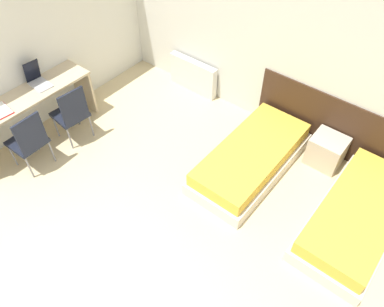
{
  "coord_description": "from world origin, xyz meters",
  "views": [
    {
      "loc": [
        2.0,
        -0.4,
        3.95
      ],
      "look_at": [
        0.0,
        2.07,
        0.55
      ],
      "focal_mm": 35.0,
      "sensor_mm": 36.0,
      "label": 1
    }
  ],
  "objects_px": {
    "bed_near_window": "(251,158)",
    "nightstand": "(326,151)",
    "chair_near_laptop": "(71,112)",
    "chair_near_notebook": "(29,140)",
    "laptop": "(38,80)",
    "bed_near_door": "(357,216)"
  },
  "relations": [
    {
      "from": "bed_near_window",
      "to": "laptop",
      "type": "xyz_separation_m",
      "value": [
        -2.85,
        -1.18,
        0.66
      ]
    },
    {
      "from": "chair_near_laptop",
      "to": "laptop",
      "type": "bearing_deg",
      "value": -168.48
    },
    {
      "from": "chair_near_laptop",
      "to": "laptop",
      "type": "height_order",
      "value": "laptop"
    },
    {
      "from": "nightstand",
      "to": "chair_near_laptop",
      "type": "relative_size",
      "value": 0.49
    },
    {
      "from": "bed_near_window",
      "to": "nightstand",
      "type": "xyz_separation_m",
      "value": [
        0.75,
        0.74,
        0.04
      ]
    },
    {
      "from": "laptop",
      "to": "bed_near_window",
      "type": "bearing_deg",
      "value": 26.07
    },
    {
      "from": "chair_near_notebook",
      "to": "laptop",
      "type": "relative_size",
      "value": 2.67
    },
    {
      "from": "bed_near_window",
      "to": "nightstand",
      "type": "relative_size",
      "value": 4.21
    },
    {
      "from": "bed_near_window",
      "to": "nightstand",
      "type": "height_order",
      "value": "nightstand"
    },
    {
      "from": "bed_near_window",
      "to": "bed_near_door",
      "type": "bearing_deg",
      "value": 0.0
    },
    {
      "from": "chair_near_notebook",
      "to": "laptop",
      "type": "xyz_separation_m",
      "value": [
        -0.54,
        0.64,
        0.34
      ]
    },
    {
      "from": "bed_near_window",
      "to": "chair_near_notebook",
      "type": "distance_m",
      "value": 2.96
    },
    {
      "from": "chair_near_notebook",
      "to": "nightstand",
      "type": "bearing_deg",
      "value": 38.04
    },
    {
      "from": "bed_near_window",
      "to": "chair_near_notebook",
      "type": "relative_size",
      "value": 2.05
    },
    {
      "from": "chair_near_laptop",
      "to": "chair_near_notebook",
      "type": "relative_size",
      "value": 1.0
    },
    {
      "from": "bed_near_door",
      "to": "chair_near_laptop",
      "type": "distance_m",
      "value": 3.98
    },
    {
      "from": "chair_near_laptop",
      "to": "laptop",
      "type": "relative_size",
      "value": 2.67
    },
    {
      "from": "nightstand",
      "to": "chair_near_laptop",
      "type": "height_order",
      "value": "chair_near_laptop"
    },
    {
      "from": "chair_near_notebook",
      "to": "laptop",
      "type": "height_order",
      "value": "laptop"
    },
    {
      "from": "bed_near_window",
      "to": "nightstand",
      "type": "distance_m",
      "value": 1.05
    },
    {
      "from": "nightstand",
      "to": "bed_near_window",
      "type": "bearing_deg",
      "value": -135.14
    },
    {
      "from": "nightstand",
      "to": "laptop",
      "type": "xyz_separation_m",
      "value": [
        -3.59,
        -1.92,
        0.63
      ]
    }
  ]
}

